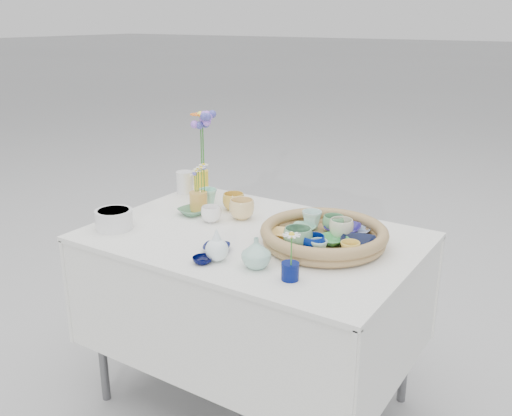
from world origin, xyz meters
The scene contains 34 objects.
ground centered at (0.00, 0.00, 0.00)m, with size 80.00×80.00×0.00m, color #A3A3A2.
display_table centered at (0.00, 0.00, 0.00)m, with size 1.26×0.86×0.77m, color white, non-canonical shape.
wicker_tray centered at (0.28, 0.05, 0.80)m, with size 0.47×0.47×0.08m, color brown, non-canonical shape.
tray_ceramic_0 centered at (0.31, 0.16, 0.80)m, with size 0.14×0.14×0.03m, color navy.
tray_ceramic_1 centered at (0.41, 0.06, 0.80)m, with size 0.13×0.13×0.03m, color black.
tray_ceramic_2 centered at (0.43, -0.05, 0.81)m, with size 0.07×0.07×0.06m, color gold.
tray_ceramic_3 centered at (0.32, 0.05, 0.80)m, with size 0.11×0.11×0.03m, color green.
tray_ceramic_4 centered at (0.24, -0.07, 0.82)m, with size 0.11×0.11×0.08m, color #659C70.
tray_ceramic_5 centered at (0.17, 0.11, 0.79)m, with size 0.09×0.09×0.02m, color #91DEB7.
tray_ceramic_6 centered at (0.18, 0.14, 0.82)m, with size 0.08×0.08×0.07m, color silver.
tray_ceramic_7 centered at (0.32, 0.12, 0.82)m, with size 0.09×0.09×0.07m, color beige.
tray_ceramic_8 centered at (0.36, 0.19, 0.79)m, with size 0.08×0.08×0.02m, color #98B1DE.
tray_ceramic_9 centered at (0.30, -0.07, 0.82)m, with size 0.08×0.08×0.07m, color navy.
tray_ceramic_10 centered at (0.13, 0.00, 0.80)m, with size 0.10×0.10×0.02m, color #D5A751.
tray_ceramic_11 centered at (0.33, -0.08, 0.81)m, with size 0.06×0.06×0.06m, color #A4D9CB.
tray_ceramic_12 centered at (0.27, 0.15, 0.82)m, with size 0.08×0.08×0.07m, color #5B9F67.
loose_ceramic_0 centered at (-0.24, 0.21, 0.80)m, with size 0.10×0.10×0.08m, color gold.
loose_ceramic_1 centered at (-0.14, 0.13, 0.81)m, with size 0.11×0.11×0.08m, color #E5C47E.
loose_ceramic_2 centered at (-0.35, 0.06, 0.78)m, with size 0.12×0.12×0.03m, color #528662.
loose_ceramic_3 centered at (-0.23, 0.03, 0.80)m, with size 0.08×0.08×0.07m, color white.
loose_ceramic_4 centered at (-0.02, -0.21, 0.78)m, with size 0.10×0.10×0.02m, color #0C1343.
loose_ceramic_5 centered at (-0.37, 0.20, 0.80)m, with size 0.08×0.08×0.08m, color #94DEC1.
loose_ceramic_6 centered at (0.00, -0.32, 0.78)m, with size 0.07×0.07×0.02m, color black.
fluted_bowl centered at (-0.51, -0.24, 0.80)m, with size 0.15×0.15×0.08m, color silver, non-canonical shape.
bud_vase_paleblue centered at (0.03, -0.28, 0.83)m, with size 0.08×0.08×0.13m, color white, non-canonical shape.
bud_vase_seafoam centered at (0.17, -0.25, 0.82)m, with size 0.10×0.10×0.11m, color #94C4B2.
bud_vase_cobalt centered at (0.32, -0.27, 0.79)m, with size 0.06×0.06×0.06m, color #020C4D.
single_daisy centered at (0.33, -0.28, 0.88)m, with size 0.07×0.07×0.12m, color white, non-canonical shape.
tall_vase_yellow centered at (-0.47, 0.28, 0.83)m, with size 0.07×0.07×0.13m, color yellow.
gerbera centered at (-0.47, 0.29, 1.03)m, with size 0.11×0.11×0.28m, color orange, non-canonical shape.
hydrangea centered at (-0.46, 0.29, 1.01)m, with size 0.09×0.09×0.32m, color #42439E, non-canonical shape.
white_pitcher centered at (-0.58, 0.29, 0.82)m, with size 0.11×0.08×0.11m, color silver, non-canonical shape.
daisy_cup centered at (-0.36, 0.12, 0.81)m, with size 0.08×0.08×0.08m, color gold.
daisy_posy centered at (-0.36, 0.13, 0.91)m, with size 0.08×0.08×0.13m, color white, non-canonical shape.
Camera 1 is at (1.13, -1.74, 1.58)m, focal length 40.00 mm.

